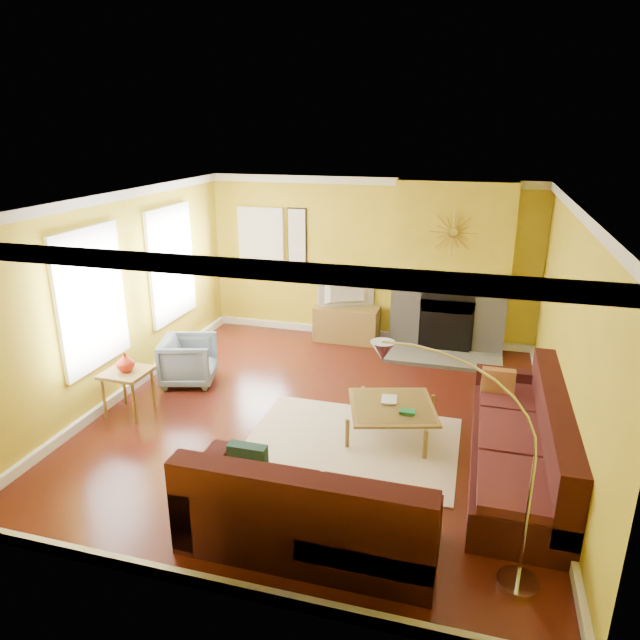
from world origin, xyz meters
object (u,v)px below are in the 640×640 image
(coffee_table, at_px, (392,420))
(arc_lamp, at_px, (459,470))
(sectional_sofa, at_px, (397,434))
(armchair, at_px, (189,360))
(side_table, at_px, (129,392))
(media_console, at_px, (347,324))

(coffee_table, xyz_separation_m, arc_lamp, (0.81, -2.07, 0.79))
(sectional_sofa, relative_size, coffee_table, 3.59)
(armchair, bearing_deg, coffee_table, -118.59)
(armchair, bearing_deg, arc_lamp, -141.82)
(sectional_sofa, xyz_separation_m, side_table, (-3.45, 0.38, -0.16))
(side_table, bearing_deg, armchair, 74.53)
(sectional_sofa, bearing_deg, arc_lamp, -63.90)
(coffee_table, bearing_deg, arc_lamp, -68.66)
(coffee_table, relative_size, arc_lamp, 0.49)
(coffee_table, height_order, armchair, armchair)
(media_console, relative_size, arc_lamp, 0.55)
(coffee_table, height_order, side_table, side_table)
(media_console, distance_m, side_table, 3.87)
(armchair, relative_size, arc_lamp, 0.37)
(sectional_sofa, relative_size, side_table, 5.95)
(media_console, bearing_deg, sectional_sofa, -69.20)
(media_console, bearing_deg, arc_lamp, -67.75)
(media_console, relative_size, side_table, 1.83)
(armchair, bearing_deg, side_table, 148.46)
(armchair, height_order, side_table, armchair)
(coffee_table, height_order, arc_lamp, arc_lamp)
(armchair, xyz_separation_m, side_table, (-0.29, -1.04, -0.04))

